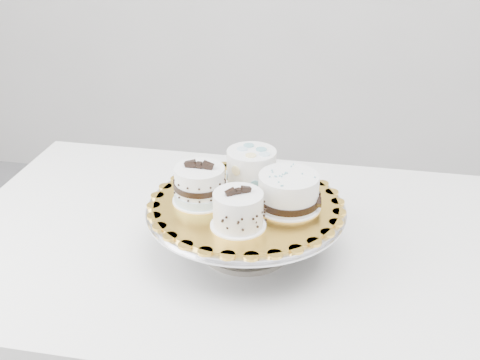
% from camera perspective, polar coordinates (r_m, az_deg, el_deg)
% --- Properties ---
extents(table, '(1.24, 0.83, 0.75)m').
position_cam_1_polar(table, '(1.36, -0.84, -8.02)').
color(table, white).
rests_on(table, floor).
extents(cake_stand, '(0.40, 0.40, 0.11)m').
position_cam_1_polar(cake_stand, '(1.23, 0.57, -3.79)').
color(cake_stand, gray).
rests_on(cake_stand, table).
extents(cake_board, '(0.48, 0.48, 0.01)m').
position_cam_1_polar(cake_board, '(1.21, 0.58, -2.29)').
color(cake_board, gold).
rests_on(cake_board, cake_stand).
extents(cake_swirl, '(0.13, 0.13, 0.08)m').
position_cam_1_polar(cake_swirl, '(1.12, -0.18, -2.92)').
color(cake_swirl, white).
rests_on(cake_swirl, cake_board).
extents(cake_banded, '(0.11, 0.11, 0.09)m').
position_cam_1_polar(cake_banded, '(1.21, -3.83, -0.54)').
color(cake_banded, white).
rests_on(cake_banded, cake_board).
extents(cake_dots, '(0.13, 0.13, 0.08)m').
position_cam_1_polar(cake_dots, '(1.27, 1.09, 1.23)').
color(cake_dots, white).
rests_on(cake_dots, cake_board).
extents(cake_ribbon, '(0.14, 0.13, 0.07)m').
position_cam_1_polar(cake_ribbon, '(1.19, 4.68, -1.14)').
color(cake_ribbon, white).
rests_on(cake_ribbon, cake_board).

